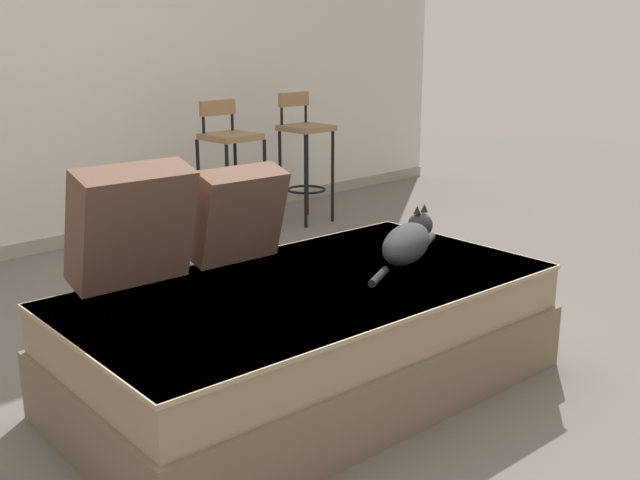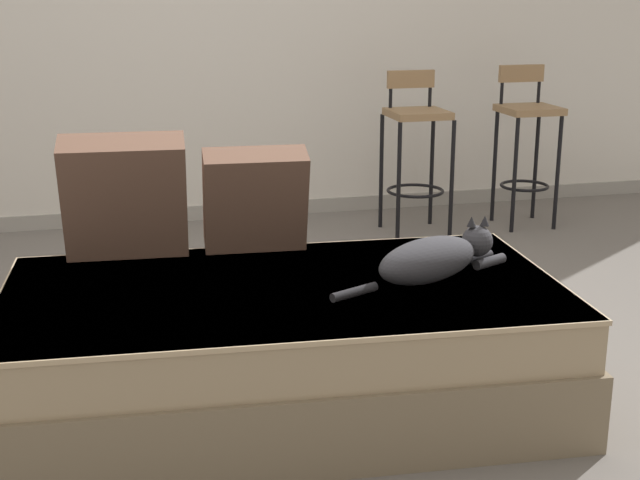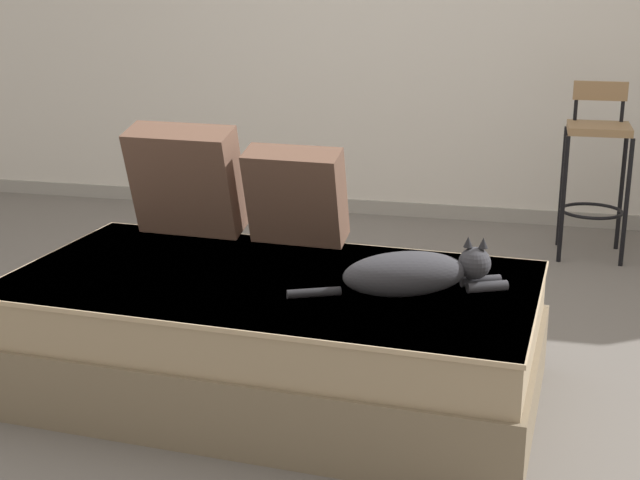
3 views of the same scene
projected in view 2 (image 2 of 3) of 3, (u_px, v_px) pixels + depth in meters
name	position (u px, v px, depth m)	size (l,w,h in m)	color
ground_plane	(264.00, 360.00, 3.45)	(16.00, 16.00, 0.00)	#66605B
wall_back_panel	(189.00, 2.00, 5.18)	(8.00, 0.10, 2.60)	silver
wall_baseboard_trim	(198.00, 213.00, 5.48)	(8.00, 0.02, 0.09)	gray
couch	(284.00, 346.00, 3.01)	(1.93, 1.13, 0.44)	#766750
throw_pillow_corner	(125.00, 197.00, 3.18)	(0.45, 0.30, 0.46)	brown
throw_pillow_middle	(255.00, 200.00, 3.27)	(0.39, 0.26, 0.40)	brown
cat	(434.00, 258.00, 2.99)	(0.71, 0.36, 0.19)	#333338
bar_stool_near_window	(416.00, 139.00, 5.09)	(0.34, 0.34, 0.93)	black
bar_stool_by_doorway	(527.00, 131.00, 5.24)	(0.32, 0.32, 0.94)	black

